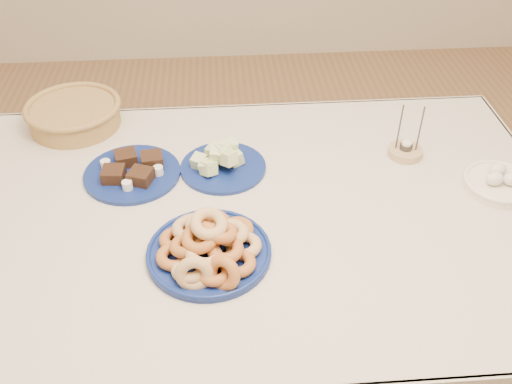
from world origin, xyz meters
TOP-DOWN VIEW (x-y plane):
  - ground at (0.00, 0.00)m, footprint 5.00×5.00m
  - dining_table at (0.00, 0.00)m, footprint 1.71×1.11m
  - donut_platter at (-0.12, -0.17)m, footprint 0.36×0.36m
  - melon_plate at (-0.08, 0.19)m, footprint 0.28×0.28m
  - brownie_plate at (-0.34, 0.17)m, footprint 0.29×0.29m
  - wicker_basket at (-0.55, 0.46)m, footprint 0.36×0.36m
  - candle_holder at (0.48, 0.22)m, footprint 0.12×0.12m
  - egg_bowl at (0.69, 0.04)m, footprint 0.22×0.22m

SIDE VIEW (x-z plane):
  - ground at x=0.00m, z-range 0.00..0.00m
  - dining_table at x=0.00m, z-range 0.27..1.02m
  - brownie_plate at x=-0.34m, z-range 0.74..0.79m
  - candle_holder at x=0.48m, z-range 0.68..0.85m
  - egg_bowl at x=0.69m, z-range 0.74..0.80m
  - melon_plate at x=-0.08m, z-range 0.73..0.82m
  - donut_platter at x=-0.12m, z-range 0.72..0.86m
  - wicker_basket at x=-0.55m, z-range 0.75..0.83m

